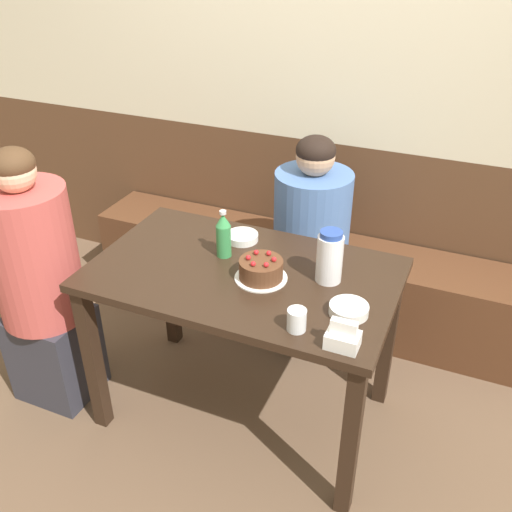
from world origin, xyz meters
name	(u,v)px	position (x,y,z in m)	size (l,w,h in m)	color
ground_plane	(245,409)	(0.00, 0.00, 0.00)	(12.00, 12.00, 0.00)	brown
back_wall	(328,86)	(0.00, 1.05, 1.25)	(4.80, 0.04, 2.50)	brown
bench_seat	(305,278)	(0.00, 0.83, 0.23)	(2.47, 0.38, 0.47)	#56331E
dining_table	(243,294)	(0.00, 0.00, 0.65)	(1.22, 0.74, 0.77)	black
birthday_cake	(261,270)	(0.09, -0.02, 0.81)	(0.21, 0.21, 0.10)	white
water_pitcher	(330,257)	(0.33, 0.07, 0.87)	(0.10, 0.10, 0.21)	white
soju_bottle	(224,235)	(-0.12, 0.08, 0.86)	(0.06, 0.06, 0.21)	#388E4C
napkin_holder	(343,338)	(0.49, -0.29, 0.80)	(0.11, 0.08, 0.11)	white
bowl_soup_white	(349,310)	(0.46, -0.11, 0.78)	(0.14, 0.14, 0.04)	white
bowl_rice_small	(242,237)	(-0.11, 0.23, 0.78)	(0.14, 0.14, 0.03)	white
glass_water_tall	(297,320)	(0.32, -0.27, 0.81)	(0.07, 0.07, 0.08)	silver
person_teal_shirt	(310,247)	(0.08, 0.63, 0.56)	(0.37, 0.37, 1.14)	#33333D
person_pale_blue_shirt	(40,286)	(-0.87, -0.22, 0.60)	(0.37, 0.37, 1.23)	#33333D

